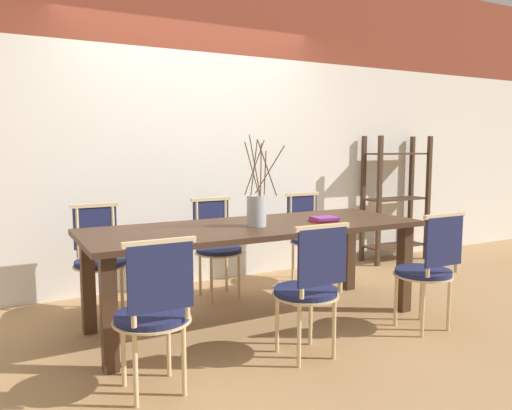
{
  "coord_description": "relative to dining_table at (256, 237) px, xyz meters",
  "views": [
    {
      "loc": [
        -1.74,
        -3.27,
        1.34
      ],
      "look_at": [
        0.0,
        0.0,
        0.9
      ],
      "focal_mm": 35.0,
      "sensor_mm": 36.0,
      "label": 1
    }
  ],
  "objects": [
    {
      "name": "ground_plane",
      "position": [
        0.0,
        0.0,
        -0.66
      ],
      "size": [
        16.0,
        16.0,
        0.0
      ],
      "primitive_type": "plane",
      "color": "#A87F51"
    },
    {
      "name": "wall_rear",
      "position": [
        0.0,
        1.29,
        0.94
      ],
      "size": [
        12.0,
        0.06,
        3.2
      ],
      "color": "white",
      "rests_on": "ground_plane"
    },
    {
      "name": "dining_table",
      "position": [
        0.0,
        0.0,
        0.0
      ],
      "size": [
        2.56,
        0.92,
        0.75
      ],
      "color": "#422B1C",
      "rests_on": "ground_plane"
    },
    {
      "name": "chair_near_leftend",
      "position": [
        -1.01,
        -0.76,
        -0.18
      ],
      "size": [
        0.43,
        0.43,
        0.88
      ],
      "color": "#1E234C",
      "rests_on": "ground_plane"
    },
    {
      "name": "chair_near_left",
      "position": [
        -0.02,
        -0.76,
        -0.18
      ],
      "size": [
        0.43,
        0.43,
        0.88
      ],
      "color": "#1E234C",
      "rests_on": "ground_plane"
    },
    {
      "name": "chair_near_center",
      "position": [
        1.01,
        -0.76,
        -0.18
      ],
      "size": [
        0.43,
        0.43,
        0.88
      ],
      "color": "#1E234C",
      "rests_on": "ground_plane"
    },
    {
      "name": "chair_far_leftend",
      "position": [
        -1.02,
        0.76,
        -0.18
      ],
      "size": [
        0.43,
        0.43,
        0.88
      ],
      "rotation": [
        0.0,
        0.0,
        3.14
      ],
      "color": "#1E234C",
      "rests_on": "ground_plane"
    },
    {
      "name": "chair_far_left",
      "position": [
        0.01,
        0.76,
        -0.18
      ],
      "size": [
        0.43,
        0.43,
        0.88
      ],
      "rotation": [
        0.0,
        0.0,
        3.14
      ],
      "color": "#1E234C",
      "rests_on": "ground_plane"
    },
    {
      "name": "chair_far_center",
      "position": [
        0.99,
        0.76,
        -0.18
      ],
      "size": [
        0.43,
        0.43,
        0.88
      ],
      "rotation": [
        0.0,
        0.0,
        3.14
      ],
      "color": "#1E234C",
      "rests_on": "ground_plane"
    },
    {
      "name": "vase_centerpiece",
      "position": [
        -0.03,
        -0.06,
        0.22
      ],
      "size": [
        0.28,
        0.32,
        0.67
      ],
      "color": "#B2BCC1",
      "rests_on": "dining_table"
    },
    {
      "name": "book_stack",
      "position": [
        0.55,
        -0.11,
        0.11
      ],
      "size": [
        0.22,
        0.19,
        0.04
      ],
      "color": "maroon",
      "rests_on": "dining_table"
    },
    {
      "name": "shelving_rack",
      "position": [
        2.41,
        1.06,
        0.07
      ],
      "size": [
        0.79,
        0.32,
        1.45
      ],
      "color": "#422D1E",
      "rests_on": "ground_plane"
    }
  ]
}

